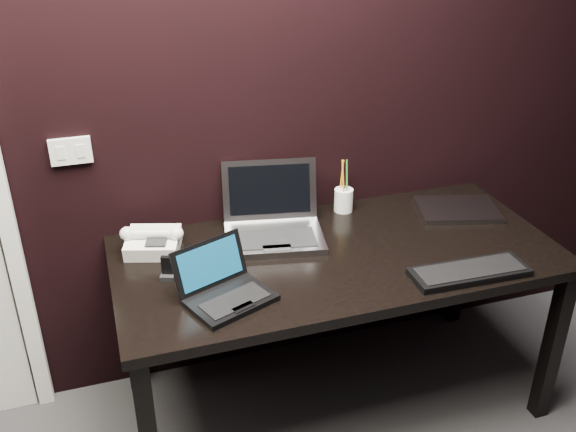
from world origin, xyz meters
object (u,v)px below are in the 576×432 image
object	(u,v)px
netbook	(225,289)
ext_keyboard	(469,272)
silver_laptop	(273,224)
desk_phone	(153,241)
closed_laptop	(458,209)
desk	(337,269)
pen_cup	(344,199)
mobile_phone	(167,270)

from	to	relation	value
netbook	ext_keyboard	distance (m)	0.88
silver_laptop	desk_phone	bearing A→B (deg)	177.75
closed_laptop	desk	bearing A→B (deg)	-165.89
desk	closed_laptop	distance (m)	0.64
ext_keyboard	desk_phone	distance (m)	1.18
closed_laptop	pen_cup	bearing A→B (deg)	160.40
ext_keyboard	closed_laptop	xyz separation A→B (m)	(0.23, 0.46, -0.00)
mobile_phone	desk	bearing A→B (deg)	-1.39
netbook	ext_keyboard	bearing A→B (deg)	-8.41
netbook	mobile_phone	size ratio (longest dim) A/B	4.08
desk	netbook	bearing A→B (deg)	-160.43
netbook	desk_phone	bearing A→B (deg)	116.01
silver_laptop	ext_keyboard	xyz separation A→B (m)	(0.59, -0.50, -0.04)
closed_laptop	mobile_phone	bearing A→B (deg)	-173.71
desk	ext_keyboard	xyz separation A→B (m)	(0.39, -0.30, 0.09)
ext_keyboard	netbook	bearing A→B (deg)	171.59
silver_laptop	closed_laptop	distance (m)	0.82
desk	silver_laptop	bearing A→B (deg)	134.72
netbook	desk	bearing A→B (deg)	19.57
netbook	mobile_phone	bearing A→B (deg)	131.76
closed_laptop	silver_laptop	bearing A→B (deg)	176.77
desk	silver_laptop	distance (m)	0.31
silver_laptop	pen_cup	size ratio (longest dim) A/B	1.89
silver_laptop	ext_keyboard	world-z (taller)	silver_laptop
ext_keyboard	pen_cup	world-z (taller)	pen_cup
silver_laptop	desk	bearing A→B (deg)	-45.28
closed_laptop	desk_phone	size ratio (longest dim) A/B	1.56
desk_phone	pen_cup	world-z (taller)	pen_cup
desk	desk_phone	world-z (taller)	desk_phone
desk	mobile_phone	xyz separation A→B (m)	(-0.65, 0.02, 0.11)
netbook	silver_laptop	distance (m)	0.47
ext_keyboard	desk	bearing A→B (deg)	142.47
ext_keyboard	closed_laptop	size ratio (longest dim) A/B	1.13
silver_laptop	ext_keyboard	size ratio (longest dim) A/B	1.01
silver_laptop	mobile_phone	distance (m)	0.49
netbook	mobile_phone	xyz separation A→B (m)	(-0.17, 0.19, -0.00)
desk	mobile_phone	world-z (taller)	mobile_phone
desk	netbook	distance (m)	0.52
netbook	mobile_phone	distance (m)	0.25
desk	silver_laptop	world-z (taller)	silver_laptop
desk	ext_keyboard	distance (m)	0.50
desk_phone	desk	bearing A→B (deg)	-18.11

